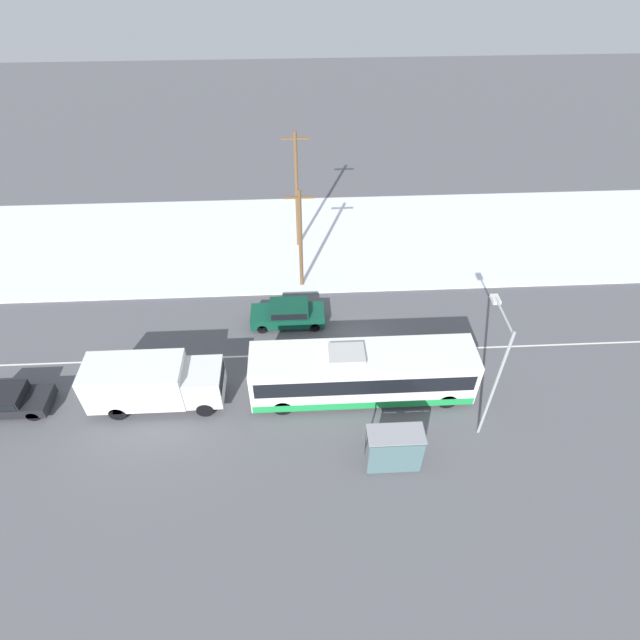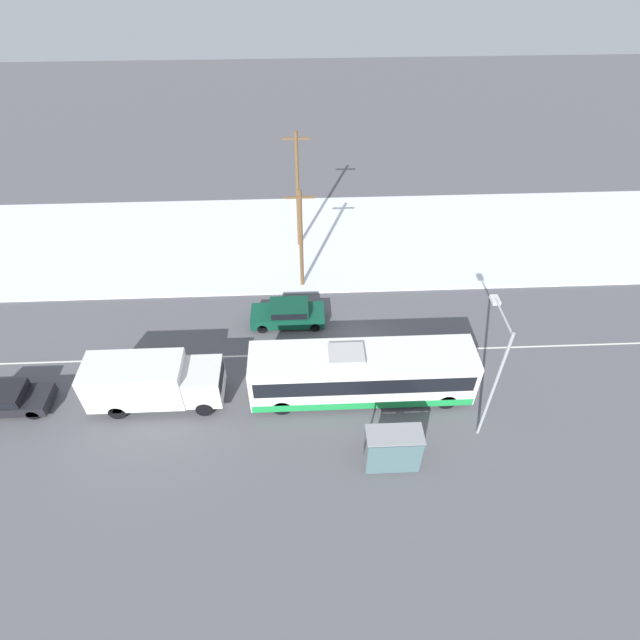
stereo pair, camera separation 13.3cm
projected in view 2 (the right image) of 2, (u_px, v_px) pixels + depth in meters
The scene contains 12 objects.
ground_plane at pixel (360, 352), 29.31m from camera, with size 120.00×120.00×0.00m, color #56565B.
snow_lot at pixel (344, 239), 38.00m from camera, with size 80.00×12.64×0.12m.
lane_marking_center at pixel (360, 352), 29.30m from camera, with size 60.00×0.12×0.00m.
city_bus at pixel (362, 374), 25.99m from camera, with size 11.60×2.57×3.23m.
box_truck at pixel (152, 381), 25.62m from camera, with size 6.89×2.30×2.82m.
sedan_car at pixel (288, 313), 30.65m from camera, with size 4.51×1.80×1.48m.
parked_car_near_truck at pixel (4, 398), 25.86m from camera, with size 4.48×1.80×1.35m.
pedestrian_at_stop at pixel (395, 435), 23.94m from camera, with size 0.56×0.25×1.57m.
bus_shelter at pixel (394, 448), 22.57m from camera, with size 2.60×1.20×2.40m.
streetlamp at pixel (495, 364), 22.57m from camera, with size 0.36×2.74×6.99m.
utility_pole_roadside at pixel (301, 239), 31.41m from camera, with size 1.80×0.24×7.14m.
utility_pole_snowlot at pixel (298, 191), 34.41m from camera, with size 1.80×0.24×8.69m.
Camera 2 is at (-3.26, -20.17, 21.22)m, focal length 28.00 mm.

